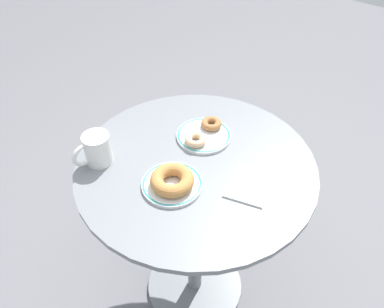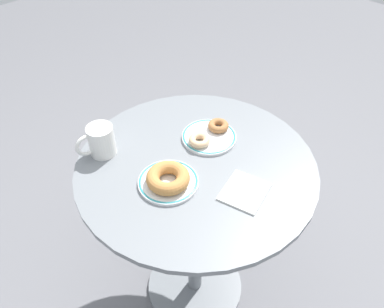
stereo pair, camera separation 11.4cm
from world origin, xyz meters
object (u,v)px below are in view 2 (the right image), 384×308
plate_left (169,182)px  paper_napkin (245,191)px  donut_old_fashioned (168,178)px  coffee_mug (100,141)px  donut_cinnamon (218,126)px  cafe_table (196,213)px  donut_glazed (199,140)px  plate_right (209,137)px

plate_left → paper_napkin: 0.22m
donut_old_fashioned → coffee_mug: coffee_mug is taller
donut_old_fashioned → paper_napkin: 0.22m
plate_left → donut_cinnamon: (0.27, 0.06, 0.02)m
cafe_table → plate_left: (-0.11, -0.00, 0.25)m
donut_old_fashioned → paper_napkin: bearing=-52.0°
donut_cinnamon → donut_glazed: (-0.10, -0.01, 0.00)m
plate_right → coffee_mug: coffee_mug is taller
plate_left → paper_napkin: (0.13, -0.18, -0.00)m
plate_left → donut_cinnamon: donut_cinnamon is taller
donut_old_fashioned → coffee_mug: (-0.05, 0.25, 0.02)m
donut_cinnamon → coffee_mug: coffee_mug is taller
donut_old_fashioned → donut_glazed: bearing=16.9°
cafe_table → paper_napkin: bearing=-85.3°
paper_napkin → donut_glazed: bearing=77.3°
plate_left → plate_right: bearing=13.5°
donut_old_fashioned → coffee_mug: 0.25m
donut_old_fashioned → donut_glazed: size_ratio=1.83×
plate_right → paper_napkin: 0.25m
plate_left → donut_old_fashioned: (-0.01, -0.01, 0.02)m
cafe_table → paper_napkin: (0.01, -0.18, 0.24)m
cafe_table → donut_cinnamon: size_ratio=10.95×
donut_old_fashioned → plate_left: bearing=43.4°
donut_old_fashioned → donut_glazed: donut_old_fashioned is taller
plate_right → paper_napkin: plate_right is taller
donut_glazed → plate_right: bearing=3.8°
cafe_table → donut_cinnamon: (0.16, 0.06, 0.26)m
plate_left → donut_cinnamon: bearing=11.9°
paper_napkin → plate_left: bearing=126.1°
plate_right → paper_napkin: size_ratio=1.36×
paper_napkin → cafe_table: bearing=94.7°
donut_old_fashioned → coffee_mug: bearing=102.0°
plate_right → donut_cinnamon: size_ratio=2.59×
cafe_table → donut_cinnamon: donut_cinnamon is taller
donut_old_fashioned → paper_napkin: donut_old_fashioned is taller
donut_glazed → paper_napkin: size_ratio=0.53×
plate_left → paper_napkin: size_ratio=1.35×
cafe_table → plate_right: plate_right is taller
donut_old_fashioned → paper_napkin: (0.13, -0.17, -0.03)m
plate_left → plate_right: 0.23m
cafe_table → paper_napkin: 0.30m
donut_cinnamon → coffee_mug: bearing=151.2°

